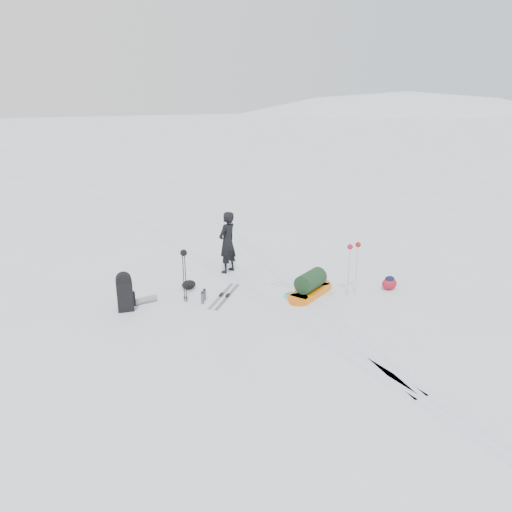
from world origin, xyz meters
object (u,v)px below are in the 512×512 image
object	(u,v)px
skier	(227,242)
ski_poles_black	(184,259)
expedition_rucksack	(127,292)
pulk_sled	(310,286)

from	to	relation	value
skier	ski_poles_black	distance (m)	2.19
expedition_rucksack	ski_poles_black	world-z (taller)	ski_poles_black
pulk_sled	expedition_rucksack	bearing A→B (deg)	136.33
pulk_sled	ski_poles_black	xyz separation A→B (m)	(-2.76, 1.01, 0.80)
pulk_sled	ski_poles_black	size ratio (longest dim) A/B	1.26
skier	pulk_sled	size ratio (longest dim) A/B	1.04
ski_poles_black	expedition_rucksack	bearing A→B (deg)	-168.27
pulk_sled	expedition_rucksack	world-z (taller)	expedition_rucksack
expedition_rucksack	ski_poles_black	xyz separation A→B (m)	(1.28, -0.16, 0.62)
pulk_sled	ski_poles_black	world-z (taller)	ski_poles_black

